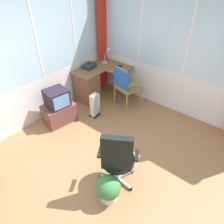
# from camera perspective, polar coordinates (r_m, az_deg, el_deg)

# --- Properties ---
(ground) EXTENTS (5.65, 5.36, 0.06)m
(ground) POSITION_cam_1_polar(r_m,az_deg,el_deg) (3.69, 0.01, -16.67)
(ground) COLOR #8F6341
(north_window_panel) EXTENTS (4.65, 0.07, 2.58)m
(north_window_panel) POSITION_cam_1_polar(r_m,az_deg,el_deg) (4.31, -24.02, 11.12)
(north_window_panel) COLOR silver
(north_window_panel) RESTS_ON ground
(east_window_panel) EXTENTS (0.07, 4.36, 2.58)m
(east_window_panel) POSITION_cam_1_polar(r_m,az_deg,el_deg) (4.60, 19.36, 13.78)
(east_window_panel) COLOR silver
(east_window_panel) RESTS_ON ground
(curtain_corner) EXTENTS (0.32, 0.07, 2.48)m
(curtain_corner) POSITION_cam_1_polar(r_m,az_deg,el_deg) (5.51, -2.42, 18.86)
(curtain_corner) COLOR red
(curtain_corner) RESTS_ON ground
(desk) EXTENTS (1.18, 0.98, 0.76)m
(desk) POSITION_cam_1_polar(r_m,az_deg,el_deg) (5.16, -6.20, 7.26)
(desk) COLOR brown
(desk) RESTS_ON ground
(desk_lamp) EXTENTS (0.23, 0.19, 0.39)m
(desk_lamp) POSITION_cam_1_polar(r_m,az_deg,el_deg) (5.36, -1.02, 15.71)
(desk_lamp) COLOR #B2B7BC
(desk_lamp) RESTS_ON desk
(tv_remote) EXTENTS (0.11, 0.15, 0.02)m
(tv_remote) POSITION_cam_1_polar(r_m,az_deg,el_deg) (5.24, 2.04, 12.31)
(tv_remote) COLOR black
(tv_remote) RESTS_ON desk
(paper_tray) EXTENTS (0.32, 0.25, 0.09)m
(paper_tray) POSITION_cam_1_polar(r_m,az_deg,el_deg) (5.17, -6.21, 12.22)
(paper_tray) COLOR #1E2B32
(paper_tray) RESTS_ON desk
(wooden_armchair) EXTENTS (0.59, 0.58, 1.02)m
(wooden_armchair) POSITION_cam_1_polar(r_m,az_deg,el_deg) (4.73, 3.28, 7.81)
(wooden_armchair) COLOR olive
(wooden_armchair) RESTS_ON ground
(office_chair) EXTENTS (0.59, 0.62, 1.11)m
(office_chair) POSITION_cam_1_polar(r_m,az_deg,el_deg) (3.08, 1.49, -12.26)
(office_chair) COLOR #B7B7BF
(office_chair) RESTS_ON ground
(tv_on_stand) EXTENTS (0.71, 0.55, 0.77)m
(tv_on_stand) POSITION_cam_1_polar(r_m,az_deg,el_deg) (4.59, -14.20, 1.10)
(tv_on_stand) COLOR brown
(tv_on_stand) RESTS_ON ground
(space_heater) EXTENTS (0.28, 0.19, 0.56)m
(space_heater) POSITION_cam_1_polar(r_m,az_deg,el_deg) (4.67, -4.59, 2.04)
(space_heater) COLOR silver
(space_heater) RESTS_ON ground
(potted_plant) EXTENTS (0.37, 0.37, 0.46)m
(potted_plant) POSITION_cam_1_polar(r_m,az_deg,el_deg) (3.22, -0.99, -19.93)
(potted_plant) COLOR beige
(potted_plant) RESTS_ON ground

